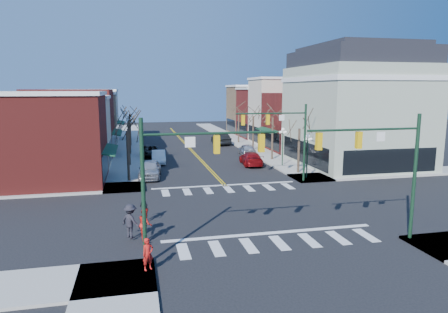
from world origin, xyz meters
TOP-DOWN VIEW (x-y plane):
  - ground at (0.00, 0.00)m, footprint 160.00×160.00m
  - sidewalk_left at (-8.75, 20.00)m, footprint 3.50×70.00m
  - sidewalk_right at (8.75, 20.00)m, footprint 3.50×70.00m
  - bldg_left_brick_a at (-15.50, 11.75)m, footprint 10.00×8.50m
  - bldg_left_stucco_a at (-15.50, 19.50)m, footprint 10.00×7.00m
  - bldg_left_brick_b at (-15.50, 27.50)m, footprint 10.00×9.00m
  - bldg_left_tan at (-15.50, 35.75)m, footprint 10.00×7.50m
  - bldg_left_stucco_b at (-15.50, 43.50)m, footprint 10.00×8.00m
  - bldg_right_brick_a at (15.50, 25.75)m, footprint 10.00×8.50m
  - bldg_right_stucco at (15.50, 33.50)m, footprint 10.00×7.00m
  - bldg_right_brick_b at (15.50, 41.00)m, footprint 10.00×8.00m
  - bldg_right_tan at (15.50, 49.00)m, footprint 10.00×8.00m
  - victorian_corner at (16.50, 14.50)m, footprint 12.25×14.25m
  - traffic_mast_near_left at (-5.55, -7.40)m, footprint 6.60×0.28m
  - traffic_mast_near_right at (5.55, -7.40)m, footprint 6.60×0.28m
  - traffic_mast_far_right at (5.55, 7.40)m, footprint 6.60×0.28m
  - lamppost_corner at (8.20, 8.50)m, footprint 0.36×0.36m
  - lamppost_midblock at (8.20, 15.00)m, footprint 0.36×0.36m
  - tree_left_a at (-8.40, 11.00)m, footprint 0.24×0.24m
  - tree_left_b at (-8.40, 19.00)m, footprint 0.24×0.24m
  - tree_left_c at (-8.40, 27.00)m, footprint 0.24×0.24m
  - tree_left_d at (-8.40, 35.00)m, footprint 0.24×0.24m
  - tree_right_a at (8.40, 11.00)m, footprint 0.24×0.24m
  - tree_right_b at (8.40, 19.00)m, footprint 0.24×0.24m
  - tree_right_c at (8.40, 27.00)m, footprint 0.24×0.24m
  - tree_right_d at (8.40, 35.00)m, footprint 0.24×0.24m
  - car_left_near at (-6.40, 12.34)m, footprint 2.53×5.17m
  - car_left_mid at (-5.12, 20.07)m, footprint 1.74×4.52m
  - car_left_far at (-5.83, 25.02)m, footprint 2.56×5.11m
  - car_right_near at (5.04, 16.57)m, footprint 2.56×5.30m
  - car_right_mid at (6.40, 23.04)m, footprint 2.22×4.67m
  - car_right_far at (5.32, 34.05)m, footprint 2.32×5.30m
  - pedestrian_red_a at (-7.30, -8.32)m, footprint 0.67×0.59m
  - pedestrian_red_b at (-7.30, -4.42)m, footprint 0.80×0.97m
  - pedestrian_dark_a at (-7.30, -0.93)m, footprint 0.78×1.02m
  - pedestrian_dark_b at (-8.11, -3.94)m, footprint 1.41×1.41m

SIDE VIEW (x-z plane):
  - ground at x=0.00m, z-range 0.00..0.00m
  - sidewalk_left at x=-8.75m, z-range 0.00..0.15m
  - sidewalk_right at x=8.75m, z-range 0.00..0.15m
  - car_left_far at x=-5.83m, z-range 0.00..1.39m
  - car_left_mid at x=-5.12m, z-range 0.00..1.47m
  - car_right_near at x=5.04m, z-range 0.00..1.49m
  - car_right_mid at x=6.40m, z-range 0.00..1.54m
  - car_right_far at x=5.32m, z-range 0.00..1.69m
  - car_left_near at x=-6.40m, z-range 0.00..1.70m
  - pedestrian_red_a at x=-7.30m, z-range 0.15..1.69m
  - pedestrian_dark_a at x=-7.30m, z-range 0.15..1.76m
  - pedestrian_red_b at x=-7.30m, z-range 0.15..2.00m
  - pedestrian_dark_b at x=-8.11m, z-range 0.15..2.11m
  - tree_left_c at x=-8.40m, z-range 0.00..4.55m
  - tree_right_a at x=8.40m, z-range 0.00..4.62m
  - tree_left_a at x=-8.40m, z-range 0.00..4.76m
  - tree_right_c at x=8.40m, z-range 0.00..4.83m
  - tree_left_d at x=-8.40m, z-range 0.00..4.90m
  - tree_right_d at x=8.40m, z-range 0.00..4.97m
  - tree_left_b at x=-8.40m, z-range 0.00..5.04m
  - tree_right_b at x=8.40m, z-range 0.00..5.18m
  - lamppost_corner at x=8.20m, z-range 0.80..5.13m
  - lamppost_midblock at x=8.20m, z-range 0.80..5.13m
  - bldg_left_stucco_a at x=-15.50m, z-range 0.00..7.50m
  - bldg_left_tan at x=-15.50m, z-range 0.00..7.80m
  - bldg_left_brick_a at x=-15.50m, z-range 0.00..8.00m
  - bldg_right_brick_a at x=15.50m, z-range 0.00..8.00m
  - bldg_left_stucco_b at x=-15.50m, z-range 0.00..8.20m
  - bldg_left_brick_b at x=-15.50m, z-range 0.00..8.50m
  - bldg_right_brick_b at x=15.50m, z-range 0.00..8.50m
  - bldg_right_tan at x=15.50m, z-range 0.00..9.00m
  - traffic_mast_near_left at x=-5.55m, z-range 1.11..8.31m
  - traffic_mast_near_right at x=5.55m, z-range 1.11..8.31m
  - traffic_mast_far_right at x=5.55m, z-range 1.11..8.31m
  - bldg_right_stucco at x=15.50m, z-range 0.00..10.00m
  - victorian_corner at x=16.50m, z-range 0.01..13.31m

